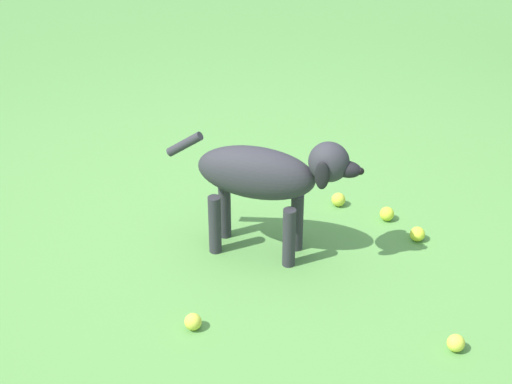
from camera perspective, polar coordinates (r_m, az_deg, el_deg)
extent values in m
plane|color=#548C42|center=(3.46, -1.57, -3.95)|extent=(14.00, 14.00, 0.00)
ellipsoid|color=#2D2D33|center=(3.24, 0.00, 1.40)|extent=(0.48, 0.51, 0.22)
cylinder|color=#2D2D33|center=(3.38, 2.97, -2.17)|extent=(0.05, 0.05, 0.27)
cylinder|color=#2D2D33|center=(3.28, 2.40, -3.31)|extent=(0.05, 0.05, 0.27)
cylinder|color=#2D2D33|center=(3.46, -2.27, -1.28)|extent=(0.05, 0.05, 0.27)
cylinder|color=#2D2D33|center=(3.36, -2.99, -2.36)|extent=(0.05, 0.05, 0.27)
ellipsoid|color=#2D2D33|center=(3.13, 5.28, 2.17)|extent=(0.22, 0.22, 0.16)
ellipsoid|color=black|center=(3.12, 6.58, 1.64)|extent=(0.13, 0.14, 0.07)
sphere|color=black|center=(3.12, 7.54, 1.49)|extent=(0.03, 0.03, 0.03)
ellipsoid|color=black|center=(3.21, 5.43, 2.51)|extent=(0.06, 0.06, 0.12)
ellipsoid|color=black|center=(3.07, 4.78, 1.20)|extent=(0.06, 0.06, 0.12)
cylinder|color=#2D2D33|center=(3.30, -5.16, 3.46)|extent=(0.14, 0.15, 0.13)
sphere|color=#C2D23A|center=(3.75, 5.96, -0.54)|extent=(0.07, 0.07, 0.07)
sphere|color=#CAD342|center=(3.02, -4.56, -9.30)|extent=(0.07, 0.07, 0.07)
sphere|color=#C8E135|center=(3.67, 9.41, -1.56)|extent=(0.07, 0.07, 0.07)
sphere|color=#CDD642|center=(3.01, 14.21, -10.50)|extent=(0.07, 0.07, 0.07)
sphere|color=#D1E337|center=(3.56, 11.56, -2.99)|extent=(0.07, 0.07, 0.07)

